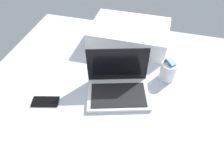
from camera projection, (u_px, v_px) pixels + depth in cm
name	position (u px, v px, depth cm)	size (l,w,h in cm)	color
bed_mattress	(136.00, 106.00, 119.08)	(180.00, 140.00, 18.00)	#B7BCC6
laptop	(118.00, 86.00, 111.64)	(38.26, 31.59, 23.00)	silver
snack_cup	(168.00, 70.00, 117.71)	(9.00, 9.00, 14.18)	silver
cell_phone	(45.00, 102.00, 109.31)	(6.80, 14.00, 0.80)	black
pillow	(130.00, 34.00, 142.15)	(52.00, 36.00, 13.00)	white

